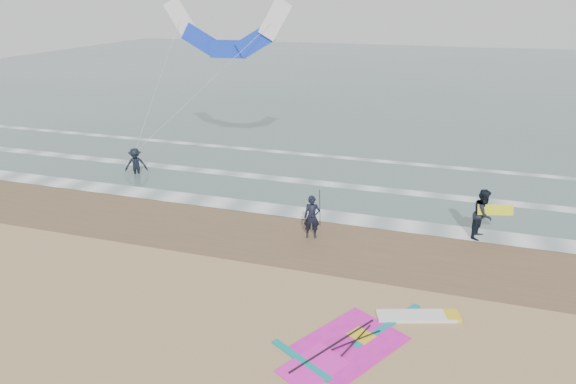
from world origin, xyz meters
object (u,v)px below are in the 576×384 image
(person_walking, at_px, (483,214))
(person_wading, at_px, (135,158))
(person_standing, at_px, (312,217))
(windsurf_rig, at_px, (369,337))
(surf_kite, at_px, (227,34))

(person_walking, distance_m, person_wading, 16.91)
(person_standing, bearing_deg, windsurf_rig, -73.41)
(windsurf_rig, bearing_deg, person_standing, 119.39)
(person_standing, distance_m, person_walking, 6.46)
(windsurf_rig, distance_m, person_standing, 6.37)
(person_standing, relative_size, person_wading, 0.97)
(person_standing, distance_m, person_wading, 11.45)
(windsurf_rig, xyz_separation_m, person_walking, (3.05, 7.45, 0.95))
(person_standing, bearing_deg, person_wading, 144.64)
(windsurf_rig, bearing_deg, surf_kite, 126.35)
(surf_kite, bearing_deg, person_standing, -49.36)
(person_standing, bearing_deg, person_walking, 4.68)
(person_wading, height_order, surf_kite, surf_kite)
(windsurf_rig, relative_size, person_standing, 2.88)
(person_walking, bearing_deg, person_wading, 100.37)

